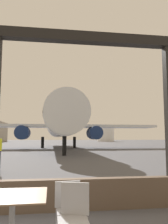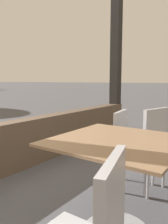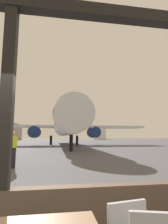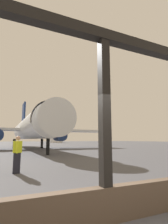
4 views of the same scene
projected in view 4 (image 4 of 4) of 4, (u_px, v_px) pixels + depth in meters
ground_plane at (11, 147)px, 39.30m from camera, size 220.00×220.00×0.00m
window_frame at (105, 148)px, 3.57m from camera, size 8.23×0.24×3.98m
airplane at (31, 128)px, 29.71m from camera, size 28.71×32.24×10.40m
ground_crew_worker at (17, 154)px, 8.39m from camera, size 0.40×0.57×1.74m
fuel_storage_tank at (56, 137)px, 89.22m from camera, size 6.66×6.66×5.38m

